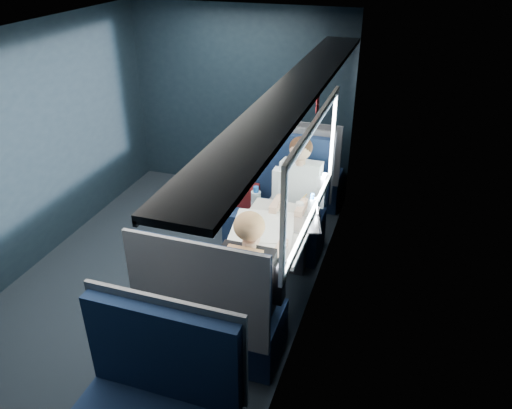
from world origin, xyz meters
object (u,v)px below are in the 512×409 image
(laptop, at_px, (312,220))
(cup, at_px, (300,207))
(man, at_px, (297,196))
(bottle_small, at_px, (311,208))
(woman, at_px, (252,277))
(table, at_px, (270,235))
(seat_bay_near, at_px, (276,209))
(seat_row_front, at_px, (298,175))
(seat_bay_far, at_px, (214,317))

(laptop, relative_size, cup, 3.62)
(man, distance_m, laptop, 0.62)
(laptop, relative_size, bottle_small, 1.38)
(woman, bearing_deg, table, 95.45)
(seat_bay_near, bearing_deg, table, -77.15)
(table, bearing_deg, man, 84.48)
(seat_bay_near, xyz_separation_m, seat_row_front, (0.02, 0.93, -0.01))
(seat_bay_near, distance_m, man, 0.43)
(seat_bay_far, relative_size, cup, 13.58)
(seat_bay_far, bearing_deg, cup, 73.99)
(man, bearing_deg, table, -95.52)
(woman, distance_m, bottle_small, 1.02)
(man, bearing_deg, woman, -90.00)
(woman, height_order, cup, woman)
(seat_bay_near, bearing_deg, woman, -80.43)
(laptop, bearing_deg, seat_bay_near, 126.27)
(seat_bay_near, relative_size, bottle_small, 5.16)
(seat_bay_near, height_order, man, man)
(laptop, xyz_separation_m, cup, (-0.16, 0.22, -0.01))
(woman, bearing_deg, seat_row_front, 95.70)
(man, height_order, bottle_small, man)
(table, distance_m, man, 0.70)
(seat_bay_near, relative_size, man, 0.95)
(seat_bay_far, bearing_deg, seat_row_front, 90.00)
(laptop, bearing_deg, bottle_small, 105.70)
(bottle_small, bearing_deg, seat_bay_far, -112.63)
(man, xyz_separation_m, bottle_small, (0.23, -0.42, 0.13))
(woman, distance_m, cup, 1.07)
(seat_row_front, distance_m, woman, 2.54)
(table, relative_size, seat_bay_near, 0.79)
(seat_bay_far, height_order, laptop, seat_bay_far)
(table, bearing_deg, woman, -84.55)
(table, height_order, cup, cup)
(man, height_order, woman, same)
(seat_bay_near, bearing_deg, laptop, -53.73)
(bottle_small, bearing_deg, woman, -103.16)
(man, distance_m, cup, 0.36)
(table, distance_m, cup, 0.42)
(seat_bay_near, distance_m, seat_bay_far, 1.75)
(table, xyz_separation_m, man, (0.07, 0.70, 0.06))
(seat_row_front, xyz_separation_m, laptop, (0.52, -1.65, 0.39))
(cup, bearing_deg, man, 107.12)
(seat_row_front, height_order, laptop, seat_row_front)
(seat_row_front, bearing_deg, laptop, -72.62)
(table, relative_size, bottle_small, 4.09)
(seat_bay_far, distance_m, man, 1.62)
(cup, bearing_deg, seat_row_front, 103.86)
(woman, height_order, laptop, woman)
(man, bearing_deg, seat_bay_near, 147.06)
(woman, bearing_deg, seat_bay_near, 99.57)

